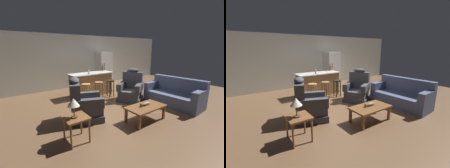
{
  "view_description": "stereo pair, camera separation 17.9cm",
  "coord_description": "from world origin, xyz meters",
  "views": [
    {
      "loc": [
        -2.99,
        -4.09,
        1.93
      ],
      "look_at": [
        0.0,
        -0.1,
        0.75
      ],
      "focal_mm": 24.0,
      "sensor_mm": 36.0,
      "label": 1
    },
    {
      "loc": [
        -2.84,
        -4.19,
        1.93
      ],
      "look_at": [
        0.0,
        -0.1,
        0.75
      ],
      "focal_mm": 24.0,
      "sensor_mm": 36.0,
      "label": 2
    }
  ],
  "objects": [
    {
      "name": "ground_plane",
      "position": [
        0.0,
        0.0,
        0.0
      ],
      "size": [
        12.0,
        12.0,
        0.0
      ],
      "color": "brown"
    },
    {
      "name": "back_wall",
      "position": [
        0.0,
        3.12,
        1.3
      ],
      "size": [
        12.0,
        0.05,
        2.6
      ],
      "color": "#B2B2A3",
      "rests_on": "ground_plane"
    },
    {
      "name": "coffee_table",
      "position": [
        0.02,
        -1.6,
        0.36
      ],
      "size": [
        1.1,
        0.6,
        0.42
      ],
      "color": "brown",
      "rests_on": "ground_plane"
    },
    {
      "name": "fish_figurine",
      "position": [
        0.04,
        -1.57,
        0.46
      ],
      "size": [
        0.34,
        0.1,
        0.1
      ],
      "color": "#4C3823",
      "rests_on": "coffee_table"
    },
    {
      "name": "couch",
      "position": [
        1.77,
        -1.38,
        0.34
      ],
      "size": [
        0.94,
        1.94,
        0.94
      ],
      "rotation": [
        0.0,
        0.0,
        3.2
      ],
      "color": "#4C5675",
      "rests_on": "ground_plane"
    },
    {
      "name": "recliner_near_lamp",
      "position": [
        -1.28,
        -0.51,
        0.42
      ],
      "size": [
        1.08,
        1.08,
        1.2
      ],
      "rotation": [
        0.0,
        0.0,
        -0.36
      ],
      "color": "#3D3D42",
      "rests_on": "ground_plane"
    },
    {
      "name": "recliner_near_island",
      "position": [
        0.9,
        -0.12,
        0.42
      ],
      "size": [
        1.15,
        1.15,
        1.2
      ],
      "rotation": [
        0.0,
        0.0,
        3.69
      ],
      "color": "#3D3D42",
      "rests_on": "ground_plane"
    },
    {
      "name": "end_table",
      "position": [
        -1.88,
        -1.37,
        0.46
      ],
      "size": [
        0.48,
        0.48,
        0.56
      ],
      "color": "brown",
      "rests_on": "ground_plane"
    },
    {
      "name": "table_lamp",
      "position": [
        -1.91,
        -1.37,
        0.87
      ],
      "size": [
        0.24,
        0.24,
        0.41
      ],
      "color": "#4C3823",
      "rests_on": "end_table"
    },
    {
      "name": "kitchen_island",
      "position": [
        0.0,
        1.35,
        0.48
      ],
      "size": [
        1.8,
        0.7,
        0.95
      ],
      "color": "#9E7042",
      "rests_on": "ground_plane"
    },
    {
      "name": "bar_stool_left",
      "position": [
        -0.57,
        0.72,
        0.47
      ],
      "size": [
        0.32,
        0.32,
        0.68
      ],
      "color": "#A87A47",
      "rests_on": "ground_plane"
    },
    {
      "name": "bar_stool_middle",
      "position": [
        -0.02,
        0.72,
        0.47
      ],
      "size": [
        0.32,
        0.32,
        0.68
      ],
      "color": "olive",
      "rests_on": "ground_plane"
    },
    {
      "name": "bar_stool_right",
      "position": [
        0.54,
        0.72,
        0.47
      ],
      "size": [
        0.32,
        0.32,
        0.68
      ],
      "color": "black",
      "rests_on": "ground_plane"
    },
    {
      "name": "refrigerator",
      "position": [
        1.44,
        2.55,
        0.88
      ],
      "size": [
        0.7,
        0.69,
        1.76
      ],
      "color": "white",
      "rests_on": "ground_plane"
    },
    {
      "name": "bottle_tall_green",
      "position": [
        0.74,
        1.6,
        1.07
      ],
      "size": [
        0.08,
        0.08,
        0.31
      ],
      "color": "brown",
      "rests_on": "kitchen_island"
    },
    {
      "name": "bottle_short_amber",
      "position": [
        -0.22,
        1.12,
        1.03
      ],
      "size": [
        0.07,
        0.07,
        0.22
      ],
      "color": "silver",
      "rests_on": "kitchen_island"
    }
  ]
}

